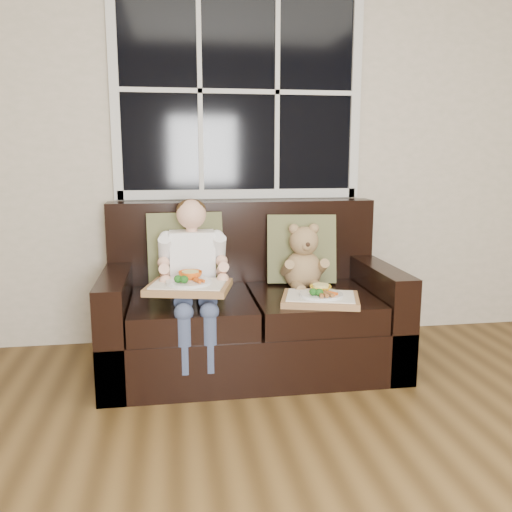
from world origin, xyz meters
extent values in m
cube|color=beige|center=(0.00, 2.50, 1.35)|extent=(4.50, 0.02, 2.70)
cube|color=black|center=(-0.41, 2.48, 1.65)|extent=(1.50, 0.02, 1.25)
cube|color=silver|center=(-0.41, 2.47, 0.99)|extent=(1.58, 0.04, 0.06)
cube|color=silver|center=(-1.19, 2.47, 1.65)|extent=(0.06, 0.04, 1.37)
cube|color=silver|center=(0.37, 2.47, 1.65)|extent=(0.06, 0.04, 1.37)
cube|color=silver|center=(-0.41, 2.47, 1.65)|extent=(1.50, 0.03, 0.03)
cube|color=black|center=(-0.41, 1.95, 0.15)|extent=(1.70, 0.90, 0.30)
cube|color=black|center=(-1.18, 1.95, 0.30)|extent=(0.15, 0.90, 0.60)
cube|color=black|center=(0.37, 1.95, 0.30)|extent=(0.15, 0.90, 0.60)
cube|color=black|center=(-0.41, 2.33, 0.63)|extent=(1.70, 0.18, 0.66)
cube|color=black|center=(-0.76, 1.87, 0.38)|extent=(0.68, 0.72, 0.15)
cube|color=black|center=(-0.06, 1.87, 0.38)|extent=(0.68, 0.72, 0.15)
cube|color=#64663F|center=(-0.78, 2.17, 0.68)|extent=(0.46, 0.23, 0.47)
cube|color=#64663F|center=(-0.05, 2.17, 0.66)|extent=(0.45, 0.25, 0.44)
cube|color=white|center=(-0.74, 2.00, 0.64)|extent=(0.26, 0.16, 0.36)
sphere|color=#EEB091|center=(-0.74, 1.99, 0.92)|extent=(0.17, 0.17, 0.17)
ellipsoid|color=#392612|center=(-0.74, 2.00, 0.94)|extent=(0.17, 0.17, 0.12)
cylinder|color=#374261|center=(-0.81, 1.80, 0.49)|extent=(0.10, 0.32, 0.10)
cylinder|color=#374261|center=(-0.68, 1.80, 0.49)|extent=(0.10, 0.32, 0.10)
cylinder|color=#374261|center=(-0.81, 1.54, 0.30)|extent=(0.09, 0.09, 0.30)
cylinder|color=#374261|center=(-0.68, 1.54, 0.30)|extent=(0.09, 0.09, 0.30)
cylinder|color=#EEB091|center=(-0.90, 1.88, 0.68)|extent=(0.07, 0.32, 0.25)
cylinder|color=#EEB091|center=(-0.59, 1.88, 0.68)|extent=(0.07, 0.32, 0.25)
ellipsoid|color=#A68757|center=(-0.08, 2.03, 0.56)|extent=(0.24, 0.20, 0.25)
sphere|color=#A68757|center=(-0.08, 2.01, 0.74)|extent=(0.18, 0.18, 0.18)
sphere|color=#A68757|center=(-0.14, 2.02, 0.81)|extent=(0.06, 0.06, 0.06)
sphere|color=#A68757|center=(-0.01, 2.02, 0.81)|extent=(0.06, 0.06, 0.06)
sphere|color=#A68757|center=(-0.08, 1.94, 0.73)|extent=(0.07, 0.07, 0.07)
sphere|color=black|center=(-0.08, 1.92, 0.74)|extent=(0.03, 0.03, 0.03)
cylinder|color=#A68757|center=(-0.13, 1.89, 0.48)|extent=(0.07, 0.14, 0.07)
cylinder|color=#A68757|center=(-0.02, 1.89, 0.48)|extent=(0.07, 0.14, 0.07)
cube|color=#A57F4A|center=(-0.78, 1.69, 0.56)|extent=(0.49, 0.42, 0.04)
cube|color=silver|center=(-0.78, 1.69, 0.58)|extent=(0.43, 0.36, 0.01)
cylinder|color=silver|center=(-0.78, 1.68, 0.59)|extent=(0.24, 0.24, 0.02)
imported|color=orange|center=(-0.76, 1.73, 0.62)|extent=(0.15, 0.15, 0.04)
cylinder|color=#F0E083|center=(-0.76, 1.73, 0.62)|extent=(0.09, 0.09, 0.02)
ellipsoid|color=#236821|center=(-0.83, 1.64, 0.62)|extent=(0.04, 0.04, 0.04)
ellipsoid|color=#236821|center=(-0.80, 1.63, 0.62)|extent=(0.04, 0.04, 0.04)
cylinder|color=#D45417|center=(-0.73, 1.64, 0.61)|extent=(0.05, 0.06, 0.02)
cube|color=#A57F4A|center=(-0.06, 1.69, 0.47)|extent=(0.49, 0.42, 0.03)
cube|color=silver|center=(-0.06, 1.69, 0.49)|extent=(0.43, 0.36, 0.01)
cylinder|color=silver|center=(-0.06, 1.68, 0.50)|extent=(0.24, 0.24, 0.01)
imported|color=yellow|center=(-0.05, 1.72, 0.52)|extent=(0.15, 0.15, 0.03)
cylinder|color=#F0E083|center=(-0.05, 1.72, 0.53)|extent=(0.09, 0.09, 0.02)
ellipsoid|color=#236821|center=(-0.11, 1.64, 0.53)|extent=(0.04, 0.04, 0.04)
ellipsoid|color=#236821|center=(-0.08, 1.62, 0.53)|extent=(0.04, 0.04, 0.04)
cylinder|color=#D45417|center=(-0.01, 1.63, 0.51)|extent=(0.05, 0.06, 0.02)
cylinder|color=#905D2F|center=(-0.06, 1.61, 0.52)|extent=(0.03, 0.09, 0.02)
camera|label=1|loc=(-0.85, -1.11, 1.26)|focal=38.00mm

